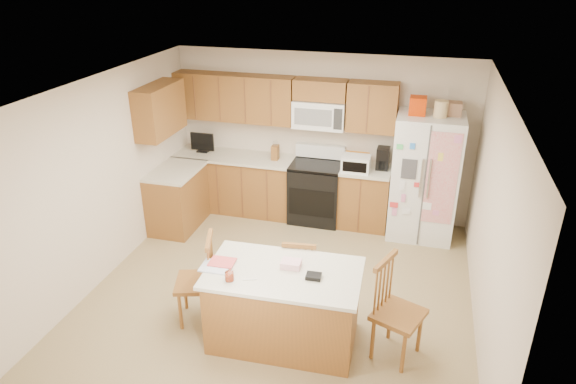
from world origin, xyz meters
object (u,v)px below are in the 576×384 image
(windsor_chair_back, at_px, (300,274))
(windsor_chair_left, at_px, (198,282))
(windsor_chair_right, at_px, (396,313))
(island, at_px, (284,306))
(refrigerator, at_px, (425,176))
(stove, at_px, (316,191))

(windsor_chair_back, bearing_deg, windsor_chair_left, -153.66)
(windsor_chair_right, bearing_deg, windsor_chair_back, 154.73)
(island, height_order, windsor_chair_right, windsor_chair_right)
(windsor_chair_left, bearing_deg, refrigerator, 48.91)
(island, distance_m, windsor_chair_back, 0.61)
(refrigerator, xyz_separation_m, island, (-1.31, -2.75, -0.49))
(stove, relative_size, windsor_chair_left, 1.09)
(windsor_chair_left, distance_m, windsor_chair_right, 2.14)
(stove, height_order, windsor_chair_right, stove)
(stove, bearing_deg, windsor_chair_back, -82.49)
(refrigerator, height_order, windsor_chair_right, refrigerator)
(refrigerator, relative_size, windsor_chair_left, 1.96)
(windsor_chair_back, relative_size, windsor_chair_right, 0.84)
(stove, relative_size, refrigerator, 0.55)
(island, relative_size, windsor_chair_back, 1.79)
(stove, bearing_deg, island, -84.67)
(island, relative_size, windsor_chair_right, 1.51)
(island, xyz_separation_m, windsor_chair_right, (1.14, 0.08, 0.08))
(windsor_chair_back, xyz_separation_m, windsor_chair_right, (1.11, -0.53, 0.08))
(stove, bearing_deg, windsor_chair_left, -105.27)
(windsor_chair_back, bearing_deg, refrigerator, 59.12)
(stove, height_order, island, stove)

